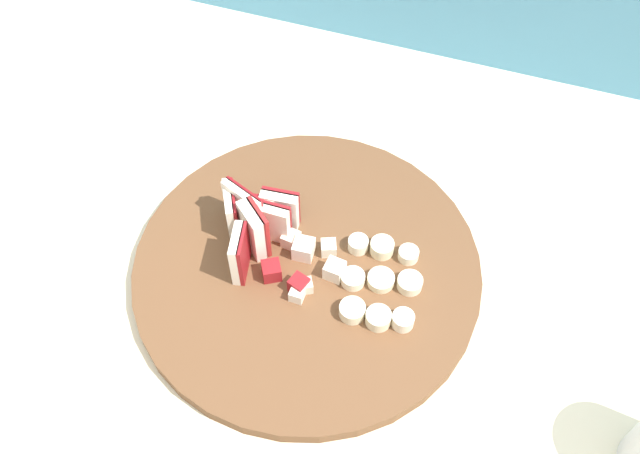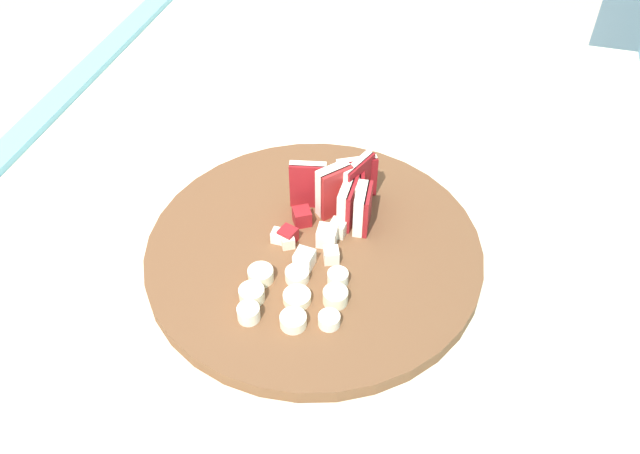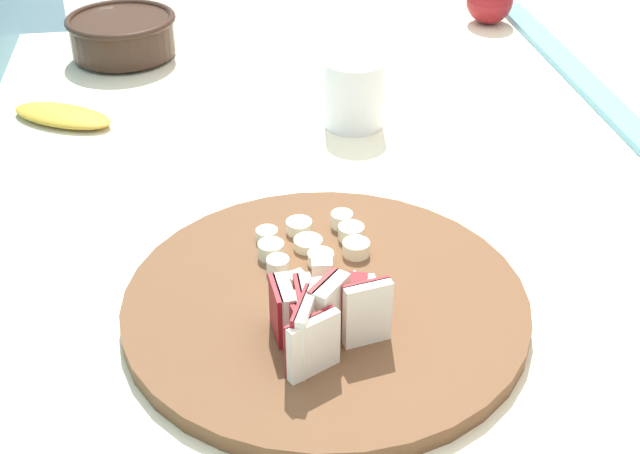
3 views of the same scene
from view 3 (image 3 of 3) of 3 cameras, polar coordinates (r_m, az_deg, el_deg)
cutting_board at (r=0.80m, az=0.37°, el=-5.21°), size 0.38×0.38×0.02m
apple_wedge_fan at (r=0.72m, az=-0.39°, el=-6.37°), size 0.09×0.10×0.06m
apple_dice_pile at (r=0.79m, az=0.71°, el=-4.25°), size 0.09×0.08×0.02m
banana_slice_rows at (r=0.86m, az=-0.45°, el=-0.98°), size 0.09×0.11×0.02m
ceramic_bowl at (r=1.38m, az=-13.16°, el=12.53°), size 0.17×0.17×0.07m
banana_peel at (r=1.20m, az=-16.95°, el=7.19°), size 0.13×0.16×0.02m
small_jar at (r=1.12m, az=2.30°, el=8.98°), size 0.08×0.08×0.09m
whole_apple at (r=1.51m, az=11.36°, el=14.71°), size 0.08×0.08×0.08m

